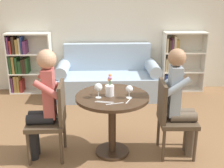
% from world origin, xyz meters
% --- Properties ---
extents(ground_plane, '(16.00, 16.00, 0.00)m').
position_xyz_m(ground_plane, '(0.00, 0.00, 0.00)').
color(ground_plane, brown).
extents(back_wall, '(5.20, 0.05, 2.70)m').
position_xyz_m(back_wall, '(0.00, 2.36, 1.35)').
color(back_wall, beige).
rests_on(back_wall, ground_plane).
extents(round_table, '(0.83, 0.83, 0.74)m').
position_xyz_m(round_table, '(0.00, 0.00, 0.57)').
color(round_table, '#382619').
rests_on(round_table, ground_plane).
extents(couch, '(1.83, 0.80, 0.92)m').
position_xyz_m(couch, '(0.00, 1.93, 0.31)').
color(couch, '#9EB2C6').
rests_on(couch, ground_plane).
extents(bookshelf_left, '(0.79, 0.28, 1.13)m').
position_xyz_m(bookshelf_left, '(-1.54, 2.19, 0.57)').
color(bookshelf_left, silver).
rests_on(bookshelf_left, ground_plane).
extents(bookshelf_right, '(0.79, 0.28, 1.13)m').
position_xyz_m(bookshelf_right, '(1.34, 2.20, 0.53)').
color(bookshelf_right, silver).
rests_on(bookshelf_right, ground_plane).
extents(chair_left, '(0.43, 0.43, 0.90)m').
position_xyz_m(chair_left, '(-0.68, -0.03, 0.49)').
color(chair_left, '#473828').
rests_on(chair_left, ground_plane).
extents(chair_right, '(0.43, 0.43, 0.90)m').
position_xyz_m(chair_right, '(0.68, -0.03, 0.49)').
color(chair_right, '#473828').
rests_on(chair_right, ground_plane).
extents(person_left, '(0.42, 0.35, 1.28)m').
position_xyz_m(person_left, '(-0.77, -0.04, 0.69)').
color(person_left, black).
rests_on(person_left, ground_plane).
extents(person_right, '(0.42, 0.35, 1.28)m').
position_xyz_m(person_right, '(0.77, -0.04, 0.67)').
color(person_right, brown).
rests_on(person_right, ground_plane).
extents(wine_glass_left, '(0.09, 0.09, 0.17)m').
position_xyz_m(wine_glass_left, '(-0.15, -0.06, 0.85)').
color(wine_glass_left, white).
rests_on(wine_glass_left, round_table).
extents(wine_glass_right, '(0.08, 0.08, 0.14)m').
position_xyz_m(wine_glass_right, '(0.18, -0.08, 0.84)').
color(wine_glass_right, white).
rests_on(wine_glass_right, round_table).
extents(flower_vase, '(0.10, 0.10, 0.25)m').
position_xyz_m(flower_vase, '(-0.03, 0.00, 0.82)').
color(flower_vase, silver).
rests_on(flower_vase, round_table).
extents(knife_left_setting, '(0.19, 0.06, 0.00)m').
position_xyz_m(knife_left_setting, '(0.02, -0.24, 0.74)').
color(knife_left_setting, silver).
rests_on(knife_left_setting, round_table).
extents(fork_left_setting, '(0.19, 0.06, 0.00)m').
position_xyz_m(fork_left_setting, '(-0.10, -0.20, 0.74)').
color(fork_left_setting, silver).
rests_on(fork_left_setting, round_table).
extents(knife_right_setting, '(0.19, 0.06, 0.00)m').
position_xyz_m(knife_right_setting, '(-0.08, -0.18, 0.74)').
color(knife_right_setting, silver).
rests_on(knife_right_setting, round_table).
extents(fork_right_setting, '(0.09, 0.18, 0.00)m').
position_xyz_m(fork_right_setting, '(0.17, -0.15, 0.74)').
color(fork_right_setting, silver).
rests_on(fork_right_setting, round_table).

